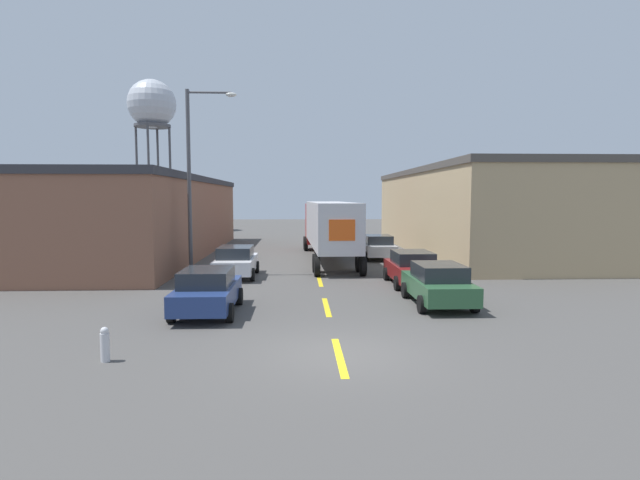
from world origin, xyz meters
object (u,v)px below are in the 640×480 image
Objects in this scene: parked_car_right_near at (438,284)px; parked_car_left_near at (208,290)px; semi_truck at (328,224)px; parked_car_right_mid at (412,268)px; parked_car_right_far at (378,247)px; fire_hydrant at (105,344)px; street_lamp at (194,171)px; water_tower at (152,106)px; parked_car_left_far at (236,261)px.

parked_car_right_near and parked_car_left_near have the same top height.
semi_truck is 10.26m from parked_car_right_mid.
parked_car_right_far reaches higher than fire_hydrant.
parked_car_right_near is at bearing -78.33° from semi_truck.
fire_hydrant is at bearing -87.83° from street_lamp.
parked_car_left_near is at bearing -147.81° from parked_car_right_mid.
water_tower reaches higher than fire_hydrant.
semi_truck reaches higher than fire_hydrant.
parked_car_right_far is at bearing 63.70° from fire_hydrant.
parked_car_left_near is 9.92m from street_lamp.
street_lamp is at bearing -140.40° from semi_truck.
water_tower is 38.82m from street_lamp.
parked_car_left_far is at bearing -68.50° from water_tower.
water_tower is at bearing 108.79° from street_lamp.
fire_hydrant is at bearing -107.51° from parked_car_left_near.
parked_car_right_near is (0.00, -4.33, 0.00)m from parked_car_right_mid.
parked_car_left_far is at bearing 83.00° from fire_hydrant.
parked_car_right_far is at bearing -51.93° from water_tower.
parked_car_left_far is (-8.43, 7.01, 0.00)m from parked_car_right_near.
parked_car_left_far is at bearing -14.35° from street_lamp.
fire_hydrant is (12.64, -49.26, -14.52)m from water_tower.
parked_car_right_mid and parked_car_left_far have the same top height.
fire_hydrant is (-6.72, -19.99, -1.88)m from semi_truck.
parked_car_right_near is 11.74m from fire_hydrant.
parked_car_right_near is (0.00, -14.23, 0.00)m from parked_car_right_far.
street_lamp is (-2.12, 8.53, 4.60)m from parked_car_left_near.
parked_car_right_mid and parked_car_left_near have the same top height.
parked_car_right_near is 0.46× the size of street_lamp.
parked_car_right_mid is 9.96m from parked_car_left_near.
street_lamp is 10.89× the size of fire_hydrant.
semi_truck is 15.82m from parked_car_left_near.
water_tower is (-22.68, 28.95, 14.14)m from parked_car_right_far.
street_lamp reaches higher than semi_truck.
parked_car_right_far and parked_car_left_near have the same top height.
parked_car_right_mid is 0.24× the size of water_tower.
street_lamp is at bearing 163.02° from parked_car_right_mid.
parked_car_left_near is at bearing -90.00° from parked_car_left_far.
semi_truck is 0.85× the size of water_tower.
water_tower is 1.90× the size of street_lamp.
parked_car_right_far is 13.31m from street_lamp.
parked_car_left_near is at bearing -119.00° from parked_car_right_far.
parked_car_right_mid is 4.97× the size of fire_hydrant.
parked_car_left_near reaches higher than fire_hydrant.
parked_car_right_near is 1.00× the size of parked_car_left_near.
water_tower is 52.89m from fire_hydrant.
parked_car_right_far is 1.00× the size of parked_car_left_near.
parked_car_left_near is 1.00× the size of parked_car_left_far.
water_tower reaches higher than parked_car_right_far.
semi_truck is 21.18m from fire_hydrant.
parked_car_right_near is 10.97m from parked_car_left_far.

